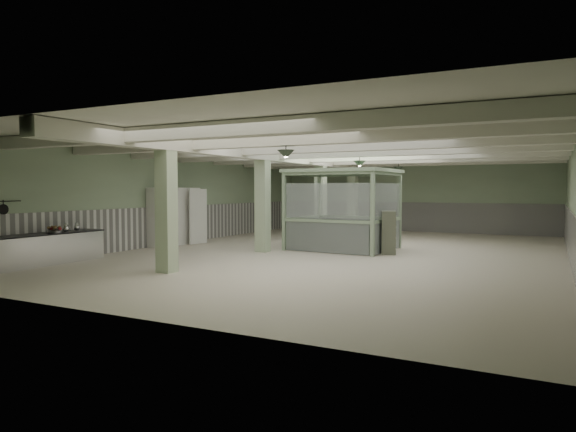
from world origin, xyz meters
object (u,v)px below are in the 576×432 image
at_px(prep_counter, 31,250).
at_px(walkin_cooler, 175,216).
at_px(filing_cabinet, 389,233).
at_px(guard_booth, 343,196).

xyz_separation_m(prep_counter, walkin_cooler, (-0.08, 6.30, 0.68)).
xyz_separation_m(prep_counter, filing_cabinet, (8.12, 7.40, 0.26)).
bearing_deg(filing_cabinet, guard_booth, 145.69).
distance_m(walkin_cooler, filing_cabinet, 8.29).
bearing_deg(guard_booth, walkin_cooler, -162.28).
bearing_deg(prep_counter, walkin_cooler, 90.76).
xyz_separation_m(walkin_cooler, guard_booth, (6.34, 1.68, 0.78)).
distance_m(guard_booth, filing_cabinet, 2.29).
bearing_deg(guard_booth, prep_counter, -125.20).
height_order(walkin_cooler, guard_booth, guard_booth).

